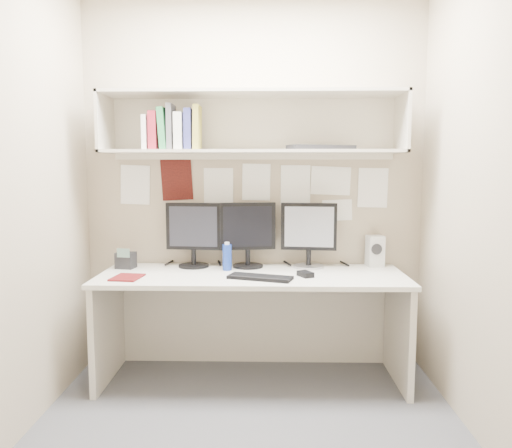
{
  "coord_description": "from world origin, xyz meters",
  "views": [
    {
      "loc": [
        0.1,
        -2.57,
        1.42
      ],
      "look_at": [
        0.03,
        0.35,
        1.09
      ],
      "focal_mm": 35.0,
      "sensor_mm": 36.0,
      "label": 1
    }
  ],
  "objects_px": {
    "monitor_left": "(194,232)",
    "desk_phone": "(126,260)",
    "monitor_center": "(248,232)",
    "desk": "(252,327)",
    "monitor_right": "(309,232)",
    "speaker": "(375,251)",
    "maroon_notebook": "(127,277)",
    "keyboard": "(260,277)"
  },
  "relations": [
    {
      "from": "monitor_left",
      "to": "desk_phone",
      "type": "distance_m",
      "value": 0.5
    },
    {
      "from": "monitor_center",
      "to": "desk_phone",
      "type": "relative_size",
      "value": 3.09
    },
    {
      "from": "desk",
      "to": "monitor_right",
      "type": "bearing_deg",
      "value": 29.46
    },
    {
      "from": "speaker",
      "to": "monitor_left",
      "type": "bearing_deg",
      "value": 173.72
    },
    {
      "from": "speaker",
      "to": "maroon_notebook",
      "type": "relative_size",
      "value": 1.06
    },
    {
      "from": "monitor_left",
      "to": "maroon_notebook",
      "type": "height_order",
      "value": "monitor_left"
    },
    {
      "from": "monitor_left",
      "to": "desk_phone",
      "type": "bearing_deg",
      "value": -166.48
    },
    {
      "from": "monitor_center",
      "to": "maroon_notebook",
      "type": "bearing_deg",
      "value": -163.05
    },
    {
      "from": "monitor_center",
      "to": "desk_phone",
      "type": "height_order",
      "value": "monitor_center"
    },
    {
      "from": "desk",
      "to": "monitor_center",
      "type": "distance_m",
      "value": 0.65
    },
    {
      "from": "monitor_right",
      "to": "keyboard",
      "type": "xyz_separation_m",
      "value": [
        -0.33,
        -0.38,
        -0.24
      ]
    },
    {
      "from": "monitor_center",
      "to": "desk_phone",
      "type": "bearing_deg",
      "value": 174.4
    },
    {
      "from": "monitor_left",
      "to": "desk_phone",
      "type": "xyz_separation_m",
      "value": [
        -0.46,
        -0.07,
        -0.19
      ]
    },
    {
      "from": "speaker",
      "to": "desk",
      "type": "bearing_deg",
      "value": -171.24
    },
    {
      "from": "monitor_left",
      "to": "monitor_right",
      "type": "relative_size",
      "value": 1.0
    },
    {
      "from": "keyboard",
      "to": "maroon_notebook",
      "type": "height_order",
      "value": "keyboard"
    },
    {
      "from": "keyboard",
      "to": "desk_phone",
      "type": "distance_m",
      "value": 0.99
    },
    {
      "from": "maroon_notebook",
      "to": "monitor_center",
      "type": "bearing_deg",
      "value": 34.23
    },
    {
      "from": "monitor_left",
      "to": "keyboard",
      "type": "distance_m",
      "value": 0.65
    },
    {
      "from": "keyboard",
      "to": "desk_phone",
      "type": "xyz_separation_m",
      "value": [
        -0.93,
        0.32,
        0.05
      ]
    },
    {
      "from": "desk",
      "to": "speaker",
      "type": "relative_size",
      "value": 9.17
    },
    {
      "from": "monitor_left",
      "to": "monitor_right",
      "type": "bearing_deg",
      "value": 5.15
    },
    {
      "from": "desk_phone",
      "to": "monitor_right",
      "type": "bearing_deg",
      "value": 14.13
    },
    {
      "from": "keyboard",
      "to": "maroon_notebook",
      "type": "relative_size",
      "value": 1.93
    },
    {
      "from": "monitor_left",
      "to": "keyboard",
      "type": "bearing_deg",
      "value": -34.06
    },
    {
      "from": "monitor_right",
      "to": "speaker",
      "type": "bearing_deg",
      "value": 11.7
    },
    {
      "from": "keyboard",
      "to": "speaker",
      "type": "bearing_deg",
      "value": 46.06
    },
    {
      "from": "monitor_right",
      "to": "monitor_left",
      "type": "bearing_deg",
      "value": -173.34
    },
    {
      "from": "speaker",
      "to": "desk_phone",
      "type": "xyz_separation_m",
      "value": [
        -1.74,
        -0.11,
        -0.05
      ]
    },
    {
      "from": "desk",
      "to": "speaker",
      "type": "distance_m",
      "value": 1.01
    },
    {
      "from": "desk",
      "to": "monitor_right",
      "type": "distance_m",
      "value": 0.76
    },
    {
      "from": "monitor_left",
      "to": "maroon_notebook",
      "type": "xyz_separation_m",
      "value": [
        -0.37,
        -0.38,
        -0.24
      ]
    },
    {
      "from": "monitor_center",
      "to": "speaker",
      "type": "height_order",
      "value": "monitor_center"
    },
    {
      "from": "monitor_right",
      "to": "maroon_notebook",
      "type": "bearing_deg",
      "value": -155.22
    },
    {
      "from": "keyboard",
      "to": "maroon_notebook",
      "type": "bearing_deg",
      "value": -161.98
    },
    {
      "from": "monitor_left",
      "to": "monitor_right",
      "type": "distance_m",
      "value": 0.8
    },
    {
      "from": "monitor_center",
      "to": "keyboard",
      "type": "relative_size",
      "value": 1.13
    },
    {
      "from": "monitor_right",
      "to": "speaker",
      "type": "xyz_separation_m",
      "value": [
        0.47,
        0.04,
        -0.14
      ]
    },
    {
      "from": "monitor_left",
      "to": "speaker",
      "type": "distance_m",
      "value": 1.28
    },
    {
      "from": "monitor_right",
      "to": "desk_phone",
      "type": "distance_m",
      "value": 1.28
    },
    {
      "from": "monitor_center",
      "to": "maroon_notebook",
      "type": "distance_m",
      "value": 0.87
    },
    {
      "from": "monitor_left",
      "to": "keyboard",
      "type": "relative_size",
      "value": 1.12
    }
  ]
}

